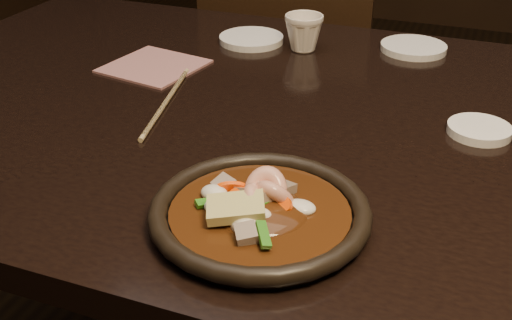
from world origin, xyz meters
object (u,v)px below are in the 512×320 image
(plate, at_px, (260,213))
(tea_cup, at_px, (304,31))
(chair, at_px, (292,89))
(table, at_px, (332,165))

(plate, height_order, tea_cup, tea_cup)
(plate, bearing_deg, chair, 105.93)
(table, height_order, tea_cup, tea_cup)
(table, bearing_deg, tea_cup, 116.34)
(table, bearing_deg, chair, 112.94)
(table, xyz_separation_m, chair, (-0.28, 0.66, -0.18))
(chair, xyz_separation_m, plate, (0.27, -0.95, 0.27))
(table, xyz_separation_m, tea_cup, (-0.14, 0.27, 0.11))
(tea_cup, bearing_deg, table, -63.66)
(table, bearing_deg, plate, -91.79)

